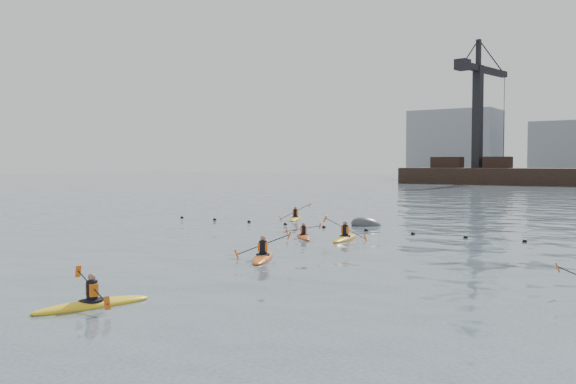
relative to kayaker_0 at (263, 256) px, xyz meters
name	(u,v)px	position (x,y,z in m)	size (l,w,h in m)	color
ground	(55,312)	(0.80, -10.52, -0.11)	(400.00, 400.00, 0.00)	#384952
float_line	(390,232)	(0.30, 12.02, -0.08)	(33.24, 0.73, 0.24)	black
kayaker_0	(263,256)	(0.00, 0.00, 0.00)	(2.26, 3.42, 1.32)	#BE5011
kayaker_1	(92,303)	(1.12, -9.54, 0.00)	(2.22, 3.41, 1.16)	yellow
kayaker_2	(303,236)	(-2.57, 7.17, -0.02)	(2.31, 2.49, 0.91)	#CA4B13
kayaker_3	(345,237)	(-0.29, 7.68, 0.00)	(2.40, 3.54, 1.37)	orange
kayaker_5	(295,218)	(-8.70, 15.67, -0.01)	(2.16, 3.28, 1.36)	yellow
mooring_buoy	(367,226)	(-2.61, 14.80, -0.11)	(2.08, 1.23, 1.04)	#424447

